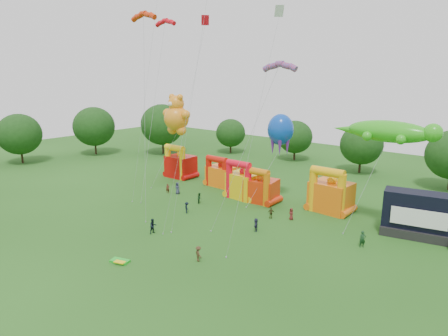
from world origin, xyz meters
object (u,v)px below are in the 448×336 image
Objects in this scene: stage_trailer at (422,216)px; gecko_kite at (374,166)px; spectator_0 at (177,188)px; bouncy_castle_2 at (243,183)px; teddy_bear_kite at (171,137)px; spectator_4 at (271,213)px; bouncy_castle_0 at (180,165)px; octopus_kite at (272,156)px.

gecko_kite is (-5.76, -1.56, 5.64)m from stage_trailer.
bouncy_castle_2 is at bearing 19.55° from spectator_0.
teddy_bear_kite is at bearing -174.56° from stage_trailer.
spectator_4 is (18.08, 0.30, -0.18)m from spectator_0.
teddy_bear_kite is at bearing -47.59° from spectator_4.
spectator_0 is (7.53, -7.88, -1.44)m from bouncy_castle_0.
bouncy_castle_2 is 21.17m from gecko_kite.
spectator_0 is 1.22× the size of spectator_4.
bouncy_castle_0 is 0.68× the size of stage_trailer.
stage_trailer reaches higher than spectator_4.
bouncy_castle_0 is 26.76m from spectator_4.
teddy_bear_kite is at bearing -57.70° from bouncy_castle_0.
spectator_0 is (4.37, -2.88, -7.78)m from teddy_bear_kite.
spectator_4 is (25.61, -7.58, -1.62)m from bouncy_castle_0.
gecko_kite reaches higher than spectator_0.
gecko_kite is 31.08m from spectator_0.
spectator_0 is at bearing -46.30° from bouncy_castle_0.
teddy_bear_kite is (-13.82, -2.38, 6.38)m from bouncy_castle_2.
bouncy_castle_0 is at bearing 178.40° from stage_trailer.
gecko_kite is (37.29, -2.77, 5.93)m from bouncy_castle_0.
teddy_bear_kite reaches higher than spectator_0.
octopus_kite reaches higher than bouncy_castle_0.
stage_trailer is at bearing -1.60° from bouncy_castle_0.
teddy_bear_kite is at bearing -176.25° from gecko_kite.
teddy_bear_kite reaches higher than spectator_4.
octopus_kite reaches higher than bouncy_castle_2.
spectator_0 reaches higher than spectator_4.
stage_trailer is 36.18m from spectator_0.
teddy_bear_kite is 9.37m from spectator_0.
bouncy_castle_2 is 15.41m from teddy_bear_kite.
octopus_kite reaches higher than spectator_0.
stage_trailer is 0.67× the size of gecko_kite.
spectator_0 is (-29.76, -5.11, -7.37)m from gecko_kite.
teddy_bear_kite reaches higher than octopus_kite.
bouncy_castle_0 is 17.19m from bouncy_castle_2.
stage_trailer is 22.09m from octopus_kite.
spectator_4 is (8.62, -4.96, -1.58)m from bouncy_castle_2.
stage_trailer is 4.78× the size of spectator_0.
spectator_4 is (-11.68, -4.82, -7.54)m from gecko_kite.
gecko_kite is (20.31, -0.14, 5.97)m from bouncy_castle_2.
octopus_kite is (21.43, -1.38, 4.83)m from bouncy_castle_0.
bouncy_castle_2 is at bearing -164.38° from octopus_kite.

